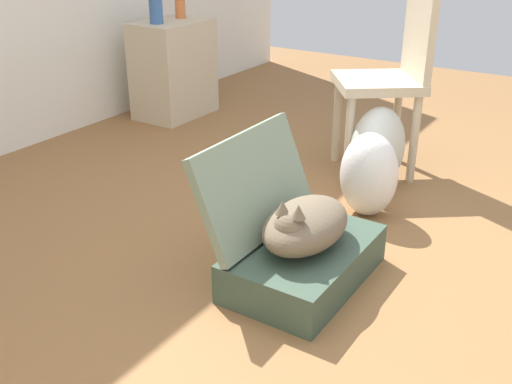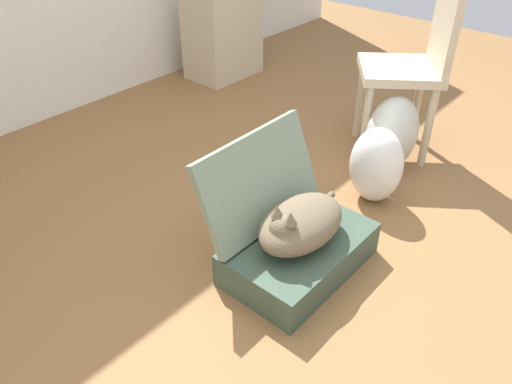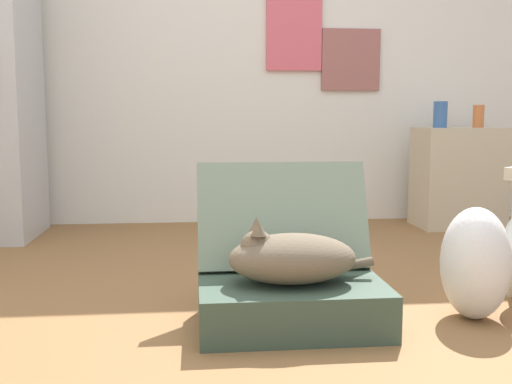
# 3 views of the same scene
# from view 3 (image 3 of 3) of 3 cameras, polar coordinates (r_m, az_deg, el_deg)

# --- Properties ---
(ground_plane) EXTENTS (7.68, 7.68, 0.00)m
(ground_plane) POSITION_cam_3_polar(r_m,az_deg,el_deg) (2.15, 5.54, -12.75)
(ground_plane) COLOR olive
(ground_plane) RESTS_ON ground
(wall_back) EXTENTS (6.40, 0.15, 2.60)m
(wall_back) POSITION_cam_3_polar(r_m,az_deg,el_deg) (4.30, -0.38, 14.72)
(wall_back) COLOR silver
(wall_back) RESTS_ON ground
(suitcase_base) EXTENTS (0.65, 0.41, 0.16)m
(suitcase_base) POSITION_cam_3_polar(r_m,az_deg,el_deg) (2.14, 3.42, -10.60)
(suitcase_base) COLOR #384C3D
(suitcase_base) RESTS_ON ground
(suitcase_lid) EXTENTS (0.65, 0.19, 0.40)m
(suitcase_lid) POSITION_cam_3_polar(r_m,az_deg,el_deg) (2.29, 2.56, -2.23)
(suitcase_lid) COLOR gray
(suitcase_lid) RESTS_ON suitcase_base
(cat) EXTENTS (0.52, 0.28, 0.23)m
(cat) POSITION_cam_3_polar(r_m,az_deg,el_deg) (2.09, 3.23, -6.18)
(cat) COLOR brown
(cat) RESTS_ON suitcase_base
(plastic_bag_white) EXTENTS (0.24, 0.28, 0.41)m
(plastic_bag_white) POSITION_cam_3_polar(r_m,az_deg,el_deg) (2.33, 19.98, -6.34)
(plastic_bag_white) COLOR white
(plastic_bag_white) RESTS_ON ground
(side_table) EXTENTS (0.54, 0.37, 0.66)m
(side_table) POSITION_cam_3_polar(r_m,az_deg,el_deg) (4.23, 18.51, 1.30)
(side_table) COLOR beige
(side_table) RESTS_ON ground
(vase_tall) EXTENTS (0.09, 0.09, 0.17)m
(vase_tall) POSITION_cam_3_polar(r_m,az_deg,el_deg) (4.16, 16.99, 7.00)
(vase_tall) COLOR #38609E
(vase_tall) RESTS_ON side_table
(vase_short) EXTENTS (0.07, 0.07, 0.15)m
(vase_short) POSITION_cam_3_polar(r_m,az_deg,el_deg) (4.29, 20.25, 6.72)
(vase_short) COLOR #CC6B38
(vase_short) RESTS_ON side_table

